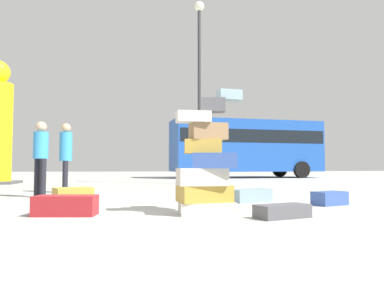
{
  "coord_description": "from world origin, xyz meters",
  "views": [
    {
      "loc": [
        -0.67,
        -5.02,
        0.65
      ],
      "look_at": [
        0.35,
        1.2,
        1.02
      ],
      "focal_mm": 35.14,
      "sensor_mm": 36.0,
      "label": 1
    }
  ],
  "objects_px": {
    "suitcase_charcoal_left_side": "(282,211)",
    "person_tourist_with_camera": "(66,151)",
    "suitcase_slate_foreground_far": "(250,195)",
    "parked_bus": "(246,145)",
    "suitcase_navy_right_side": "(330,198)",
    "suitcase_maroon_foreground_near": "(66,205)",
    "lamp_post": "(199,65)",
    "person_bearded_onlooker": "(41,152)",
    "suitcase_tower": "(206,167)",
    "suitcase_tan_behind_tower": "(73,198)"
  },
  "relations": [
    {
      "from": "suitcase_charcoal_left_side",
      "to": "person_tourist_with_camera",
      "type": "height_order",
      "value": "person_tourist_with_camera"
    },
    {
      "from": "suitcase_slate_foreground_far",
      "to": "parked_bus",
      "type": "relative_size",
      "value": 0.09
    },
    {
      "from": "suitcase_charcoal_left_side",
      "to": "suitcase_slate_foreground_far",
      "type": "relative_size",
      "value": 0.88
    },
    {
      "from": "suitcase_navy_right_side",
      "to": "parked_bus",
      "type": "height_order",
      "value": "parked_bus"
    },
    {
      "from": "suitcase_maroon_foreground_near",
      "to": "lamp_post",
      "type": "xyz_separation_m",
      "value": [
        3.26,
        8.01,
        4.16
      ]
    },
    {
      "from": "suitcase_navy_right_side",
      "to": "person_bearded_onlooker",
      "type": "distance_m",
      "value": 5.73
    },
    {
      "from": "suitcase_tower",
      "to": "suitcase_charcoal_left_side",
      "type": "distance_m",
      "value": 1.15
    },
    {
      "from": "person_bearded_onlooker",
      "to": "suitcase_tower",
      "type": "bearing_deg",
      "value": -2.47
    },
    {
      "from": "suitcase_tan_behind_tower",
      "to": "parked_bus",
      "type": "height_order",
      "value": "parked_bus"
    },
    {
      "from": "suitcase_maroon_foreground_near",
      "to": "suitcase_tan_behind_tower",
      "type": "bearing_deg",
      "value": 101.16
    },
    {
      "from": "parked_bus",
      "to": "lamp_post",
      "type": "relative_size",
      "value": 1.28
    },
    {
      "from": "suitcase_navy_right_side",
      "to": "suitcase_tan_behind_tower",
      "type": "bearing_deg",
      "value": 156.21
    },
    {
      "from": "suitcase_tower",
      "to": "suitcase_charcoal_left_side",
      "type": "height_order",
      "value": "suitcase_tower"
    },
    {
      "from": "suitcase_charcoal_left_side",
      "to": "lamp_post",
      "type": "height_order",
      "value": "lamp_post"
    },
    {
      "from": "suitcase_charcoal_left_side",
      "to": "lamp_post",
      "type": "relative_size",
      "value": 0.1
    },
    {
      "from": "suitcase_tower",
      "to": "suitcase_tan_behind_tower",
      "type": "relative_size",
      "value": 3.16
    },
    {
      "from": "person_bearded_onlooker",
      "to": "person_tourist_with_camera",
      "type": "height_order",
      "value": "person_tourist_with_camera"
    },
    {
      "from": "suitcase_tan_behind_tower",
      "to": "person_tourist_with_camera",
      "type": "bearing_deg",
      "value": 78.74
    },
    {
      "from": "suitcase_charcoal_left_side",
      "to": "parked_bus",
      "type": "bearing_deg",
      "value": 56.56
    },
    {
      "from": "suitcase_navy_right_side",
      "to": "person_bearded_onlooker",
      "type": "height_order",
      "value": "person_bearded_onlooker"
    },
    {
      "from": "suitcase_tan_behind_tower",
      "to": "person_tourist_with_camera",
      "type": "height_order",
      "value": "person_tourist_with_camera"
    },
    {
      "from": "suitcase_navy_right_side",
      "to": "suitcase_maroon_foreground_near",
      "type": "height_order",
      "value": "suitcase_maroon_foreground_near"
    },
    {
      "from": "lamp_post",
      "to": "suitcase_tan_behind_tower",
      "type": "bearing_deg",
      "value": -114.93
    },
    {
      "from": "lamp_post",
      "to": "suitcase_navy_right_side",
      "type": "bearing_deg",
      "value": -83.39
    },
    {
      "from": "person_bearded_onlooker",
      "to": "suitcase_maroon_foreground_near",
      "type": "bearing_deg",
      "value": -25.7
    },
    {
      "from": "suitcase_slate_foreground_far",
      "to": "suitcase_tower",
      "type": "bearing_deg",
      "value": -149.58
    },
    {
      "from": "suitcase_navy_right_side",
      "to": "suitcase_tower",
      "type": "bearing_deg",
      "value": 179.69
    },
    {
      "from": "person_bearded_onlooker",
      "to": "lamp_post",
      "type": "distance_m",
      "value": 7.35
    },
    {
      "from": "suitcase_navy_right_side",
      "to": "person_tourist_with_camera",
      "type": "height_order",
      "value": "person_tourist_with_camera"
    },
    {
      "from": "parked_bus",
      "to": "person_bearded_onlooker",
      "type": "bearing_deg",
      "value": -129.76
    },
    {
      "from": "suitcase_tan_behind_tower",
      "to": "parked_bus",
      "type": "bearing_deg",
      "value": 40.28
    },
    {
      "from": "suitcase_tower",
      "to": "suitcase_navy_right_side",
      "type": "relative_size",
      "value": 3.03
    },
    {
      "from": "suitcase_charcoal_left_side",
      "to": "suitcase_slate_foreground_far",
      "type": "xyz_separation_m",
      "value": [
        0.26,
        2.08,
        0.03
      ]
    },
    {
      "from": "suitcase_charcoal_left_side",
      "to": "suitcase_navy_right_side",
      "type": "height_order",
      "value": "suitcase_navy_right_side"
    },
    {
      "from": "person_tourist_with_camera",
      "to": "suitcase_charcoal_left_side",
      "type": "bearing_deg",
      "value": 27.62
    },
    {
      "from": "suitcase_tower",
      "to": "suitcase_navy_right_side",
      "type": "bearing_deg",
      "value": 20.12
    },
    {
      "from": "suitcase_charcoal_left_side",
      "to": "person_bearded_onlooker",
      "type": "bearing_deg",
      "value": 117.49
    },
    {
      "from": "suitcase_navy_right_side",
      "to": "suitcase_tan_behind_tower",
      "type": "relative_size",
      "value": 1.04
    },
    {
      "from": "suitcase_slate_foreground_far",
      "to": "suitcase_navy_right_side",
      "type": "bearing_deg",
      "value": -57.23
    },
    {
      "from": "person_tourist_with_camera",
      "to": "suitcase_navy_right_side",
      "type": "bearing_deg",
      "value": 45.8
    },
    {
      "from": "suitcase_maroon_foreground_near",
      "to": "suitcase_slate_foreground_far",
      "type": "height_order",
      "value": "suitcase_maroon_foreground_near"
    },
    {
      "from": "suitcase_slate_foreground_far",
      "to": "suitcase_tan_behind_tower",
      "type": "bearing_deg",
      "value": 165.51
    },
    {
      "from": "suitcase_slate_foreground_far",
      "to": "parked_bus",
      "type": "height_order",
      "value": "parked_bus"
    },
    {
      "from": "suitcase_navy_right_side",
      "to": "person_bearded_onlooker",
      "type": "bearing_deg",
      "value": 134.49
    },
    {
      "from": "suitcase_tan_behind_tower",
      "to": "person_bearded_onlooker",
      "type": "xyz_separation_m",
      "value": [
        -0.98,
        2.16,
        0.79
      ]
    },
    {
      "from": "person_bearded_onlooker",
      "to": "person_tourist_with_camera",
      "type": "bearing_deg",
      "value": 123.81
    },
    {
      "from": "lamp_post",
      "to": "suitcase_maroon_foreground_near",
      "type": "bearing_deg",
      "value": -112.17
    },
    {
      "from": "suitcase_maroon_foreground_near",
      "to": "suitcase_charcoal_left_side",
      "type": "bearing_deg",
      "value": -5.41
    },
    {
      "from": "suitcase_charcoal_left_side",
      "to": "person_bearded_onlooker",
      "type": "distance_m",
      "value": 5.36
    },
    {
      "from": "suitcase_tan_behind_tower",
      "to": "lamp_post",
      "type": "height_order",
      "value": "lamp_post"
    }
  ]
}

